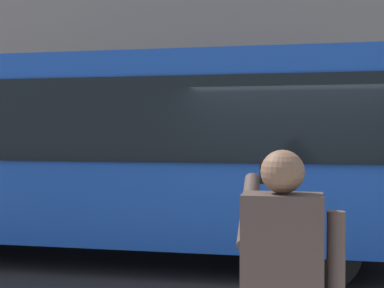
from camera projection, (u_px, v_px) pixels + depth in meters
ground_plane at (291, 278)px, 7.14m from camera, size 60.00×60.00×0.00m
red_bus at (117, 148)px, 8.28m from camera, size 9.05×2.54×3.08m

